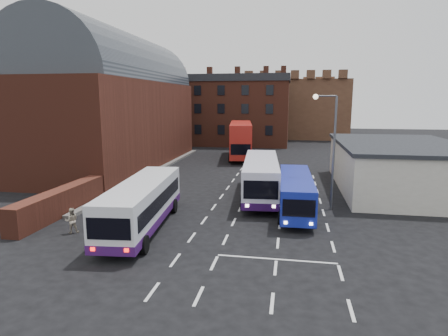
% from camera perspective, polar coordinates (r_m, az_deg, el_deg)
% --- Properties ---
extents(ground, '(180.00, 180.00, 0.00)m').
position_cam_1_polar(ground, '(23.04, -4.42, -9.81)').
color(ground, black).
extents(railway_station, '(12.00, 28.00, 16.00)m').
position_cam_1_polar(railway_station, '(46.90, -16.76, 9.54)').
color(railway_station, '#602B1E').
rests_on(railway_station, ground).
extents(forecourt_wall, '(1.20, 10.00, 1.80)m').
position_cam_1_polar(forecourt_wall, '(28.66, -23.62, -4.74)').
color(forecourt_wall, '#602B1E').
rests_on(forecourt_wall, ground).
extents(cream_building, '(10.40, 16.40, 4.25)m').
position_cam_1_polar(cream_building, '(36.65, 24.96, 0.30)').
color(cream_building, beige).
rests_on(cream_building, ground).
extents(brick_terrace, '(22.00, 10.00, 11.00)m').
position_cam_1_polar(brick_terrace, '(67.95, 0.34, 8.28)').
color(brick_terrace, brown).
rests_on(brick_terrace, ground).
extents(castle_keep, '(22.00, 22.00, 12.00)m').
position_cam_1_polar(castle_keep, '(86.95, 10.54, 8.88)').
color(castle_keep, brown).
rests_on(castle_keep, ground).
extents(bus_white_outbound, '(3.50, 11.02, 2.95)m').
position_cam_1_polar(bus_white_outbound, '(23.78, -12.34, -4.98)').
color(bus_white_outbound, white).
rests_on(bus_white_outbound, ground).
extents(bus_white_inbound, '(3.59, 11.76, 3.16)m').
position_cam_1_polar(bus_white_inbound, '(30.84, 5.66, -1.05)').
color(bus_white_inbound, silver).
rests_on(bus_white_inbound, ground).
extents(bus_blue, '(2.61, 9.63, 2.61)m').
position_cam_1_polar(bus_blue, '(27.20, 10.87, -3.43)').
color(bus_blue, '#15229A').
rests_on(bus_blue, ground).
extents(bus_red_double, '(4.33, 12.42, 4.86)m').
position_cam_1_polar(bus_red_double, '(51.52, 2.56, 4.36)').
color(bus_red_double, '#B11F17').
rests_on(bus_red_double, ground).
extents(street_lamp, '(1.70, 0.37, 8.33)m').
position_cam_1_polar(street_lamp, '(27.76, 15.87, 3.95)').
color(street_lamp, '#53555C').
rests_on(street_lamp, ground).
extents(pedestrian_red, '(0.66, 0.62, 1.52)m').
position_cam_1_polar(pedestrian_red, '(22.47, -17.93, -8.79)').
color(pedestrian_red, maroon).
rests_on(pedestrian_red, ground).
extents(pedestrian_beige, '(0.95, 0.90, 1.55)m').
position_cam_1_polar(pedestrian_beige, '(24.50, -22.20, -7.43)').
color(pedestrian_beige, '#B6AA93').
rests_on(pedestrian_beige, ground).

